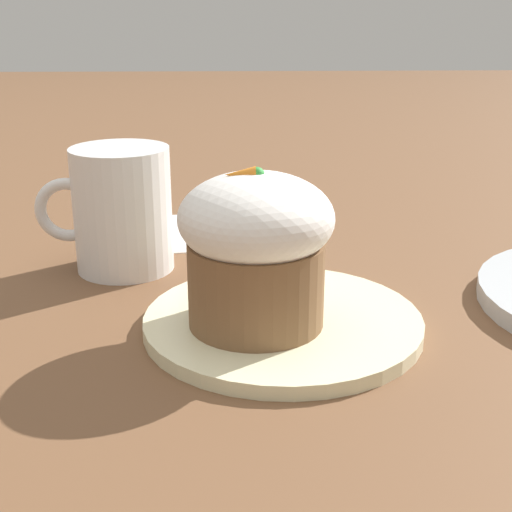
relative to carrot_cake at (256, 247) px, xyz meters
The scene contains 6 objects.
ground_plane 0.07m from the carrot_cake, 150.72° to the right, with size 4.00×4.00×0.00m, color brown.
dessert_plate 0.07m from the carrot_cake, 150.72° to the right, with size 0.20×0.20×0.01m.
carrot_cake is the anchor object (origin of this frame).
spoon 0.06m from the carrot_cake, 142.10° to the right, with size 0.07×0.11×0.01m.
coffee_cup 0.18m from the carrot_cake, 51.26° to the right, with size 0.12×0.09×0.11m.
paper_napkin 0.25m from the carrot_cake, 86.28° to the right, with size 0.16×0.14×0.00m.
Camera 1 is at (0.04, 0.47, 0.23)m, focal length 50.00 mm.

